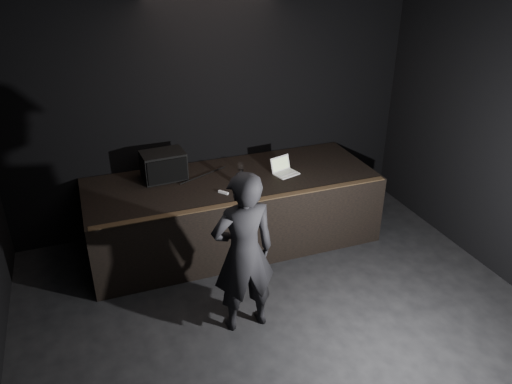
{
  "coord_description": "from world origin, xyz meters",
  "views": [
    {
      "loc": [
        -1.86,
        -3.21,
        3.95
      ],
      "look_at": [
        0.19,
        2.3,
        0.97
      ],
      "focal_mm": 35.0,
      "sensor_mm": 36.0,
      "label": 1
    }
  ],
  "objects_px": {
    "laptop": "(284,169)",
    "person": "(244,253)",
    "stage_riser": "(233,210)",
    "stage_monitor": "(164,166)",
    "beer_can": "(239,180)"
  },
  "relations": [
    {
      "from": "beer_can",
      "to": "person",
      "type": "distance_m",
      "value": 1.58
    },
    {
      "from": "stage_riser",
      "to": "stage_monitor",
      "type": "distance_m",
      "value": 1.16
    },
    {
      "from": "laptop",
      "to": "person",
      "type": "relative_size",
      "value": 0.2
    },
    {
      "from": "beer_can",
      "to": "person",
      "type": "height_order",
      "value": "person"
    },
    {
      "from": "stage_monitor",
      "to": "person",
      "type": "relative_size",
      "value": 0.31
    },
    {
      "from": "beer_can",
      "to": "person",
      "type": "relative_size",
      "value": 0.09
    },
    {
      "from": "stage_riser",
      "to": "stage_monitor",
      "type": "xyz_separation_m",
      "value": [
        -0.87,
        0.34,
        0.69
      ]
    },
    {
      "from": "person",
      "to": "laptop",
      "type": "bearing_deg",
      "value": -125.89
    },
    {
      "from": "laptop",
      "to": "person",
      "type": "distance_m",
      "value": 2.04
    },
    {
      "from": "laptop",
      "to": "person",
      "type": "xyz_separation_m",
      "value": [
        -1.18,
        -1.66,
        -0.1
      ]
    },
    {
      "from": "stage_monitor",
      "to": "stage_riser",
      "type": "bearing_deg",
      "value": -25.17
    },
    {
      "from": "stage_monitor",
      "to": "person",
      "type": "xyz_separation_m",
      "value": [
        0.44,
        -2.07,
        -0.23
      ]
    },
    {
      "from": "beer_can",
      "to": "person",
      "type": "bearing_deg",
      "value": -106.94
    },
    {
      "from": "stage_riser",
      "to": "laptop",
      "type": "relative_size",
      "value": 10.29
    },
    {
      "from": "beer_can",
      "to": "person",
      "type": "xyz_separation_m",
      "value": [
        -0.46,
        -1.51,
        -0.12
      ]
    }
  ]
}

